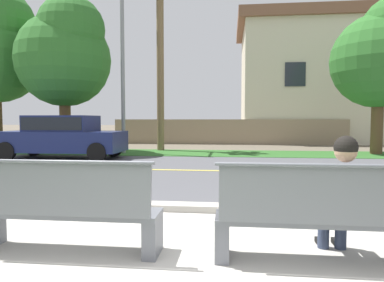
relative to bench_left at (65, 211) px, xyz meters
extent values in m
plane|color=#665B4C|center=(1.27, 7.48, -0.46)|extent=(140.00, 140.00, 0.00)
cube|color=#B7B2A8|center=(1.27, -0.12, -0.46)|extent=(44.00, 3.60, 0.01)
cube|color=#ADA89E|center=(1.27, 1.83, -0.41)|extent=(44.00, 0.30, 0.11)
cube|color=#515156|center=(1.27, 5.98, -0.46)|extent=(52.00, 8.00, 0.01)
cube|color=#E0CC4C|center=(1.27, 5.98, -0.45)|extent=(48.00, 0.14, 0.01)
cube|color=#2D6026|center=(1.27, 10.85, -0.45)|extent=(48.00, 2.80, 0.02)
cube|color=slate|center=(0.91, 0.07, -0.24)|extent=(0.14, 0.40, 0.45)
cube|color=slate|center=(0.00, 0.07, -0.04)|extent=(1.96, 0.44, 0.05)
cube|color=slate|center=(0.00, -0.13, 0.25)|extent=(1.89, 0.12, 0.52)
cylinder|color=slate|center=(0.00, -0.14, 0.53)|extent=(1.96, 0.04, 0.04)
cube|color=slate|center=(1.63, 0.07, -0.24)|extent=(0.14, 0.40, 0.45)
cube|color=slate|center=(2.54, 0.07, -0.04)|extent=(1.96, 0.44, 0.05)
cube|color=slate|center=(2.54, -0.13, 0.25)|extent=(1.89, 0.12, 0.52)
cylinder|color=slate|center=(2.54, -0.14, 0.53)|extent=(1.96, 0.04, 0.04)
cylinder|color=#333D56|center=(2.71, 0.26, 0.05)|extent=(0.15, 0.42, 0.15)
cylinder|color=#333D56|center=(2.89, 0.26, 0.05)|extent=(0.15, 0.42, 0.15)
cylinder|color=#333D56|center=(2.71, 0.45, -0.25)|extent=(0.12, 0.12, 0.43)
cube|color=black|center=(2.71, 0.53, -0.43)|extent=(0.09, 0.24, 0.07)
cylinder|color=#333D56|center=(2.89, 0.45, -0.25)|extent=(0.12, 0.12, 0.43)
cube|color=black|center=(2.89, 0.53, -0.43)|extent=(0.09, 0.24, 0.07)
cube|color=gray|center=(2.80, 0.07, 0.25)|extent=(0.34, 0.20, 0.52)
cylinder|color=gray|center=(2.59, 0.09, 0.27)|extent=(0.09, 0.09, 0.46)
cylinder|color=gray|center=(3.02, 0.09, 0.27)|extent=(0.09, 0.09, 0.46)
sphere|color=tan|center=(2.80, 0.08, 0.64)|extent=(0.21, 0.21, 0.21)
sphere|color=black|center=(2.80, 0.08, 0.68)|extent=(0.22, 0.22, 0.22)
cube|color=navy|center=(-4.26, 8.38, 0.16)|extent=(4.30, 1.76, 0.72)
cube|color=navy|center=(-4.26, 8.38, 0.78)|extent=(2.24, 1.58, 0.60)
cube|color=black|center=(-4.26, 8.38, 0.80)|extent=(2.15, 1.62, 0.43)
cylinder|color=black|center=(-2.66, 7.54, -0.14)|extent=(0.64, 0.18, 0.64)
cylinder|color=black|center=(-2.66, 9.22, -0.14)|extent=(0.64, 0.18, 0.64)
cylinder|color=black|center=(-5.86, 7.54, -0.14)|extent=(0.64, 0.18, 0.64)
cylinder|color=black|center=(-5.86, 9.22, -0.14)|extent=(0.64, 0.18, 0.64)
cylinder|color=gray|center=(-2.68, 10.45, 3.34)|extent=(0.16, 0.16, 7.59)
sphere|color=#2D6B28|center=(-8.45, 11.09, 5.16)|extent=(3.03, 3.03, 3.03)
cylinder|color=brown|center=(-5.28, 10.62, 0.76)|extent=(0.46, 0.46, 2.44)
sphere|color=#2D6B28|center=(-5.28, 10.62, 3.44)|extent=(3.90, 3.90, 3.90)
sphere|color=#2D6B28|center=(-4.79, 10.33, 4.61)|extent=(2.73, 2.73, 2.73)
cylinder|color=brown|center=(7.58, 11.28, 0.71)|extent=(0.46, 0.46, 2.34)
sphere|color=#2D6B28|center=(7.58, 11.28, 3.28)|extent=(3.74, 3.74, 3.74)
cylinder|color=brown|center=(-1.42, 11.94, 3.37)|extent=(0.32, 0.32, 7.67)
cube|color=gray|center=(1.58, 16.12, 0.24)|extent=(13.00, 0.36, 1.40)
cube|color=beige|center=(7.40, 19.32, 3.04)|extent=(9.80, 6.40, 7.00)
cube|color=brown|center=(7.40, 19.32, 6.84)|extent=(10.59, 6.91, 0.60)
cube|color=#232833|center=(5.20, 16.09, 3.39)|extent=(1.10, 0.06, 1.30)
cube|color=#232833|center=(9.61, 16.09, 3.39)|extent=(1.10, 0.06, 1.30)
camera|label=1|loc=(1.70, -3.35, 0.95)|focal=32.26mm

